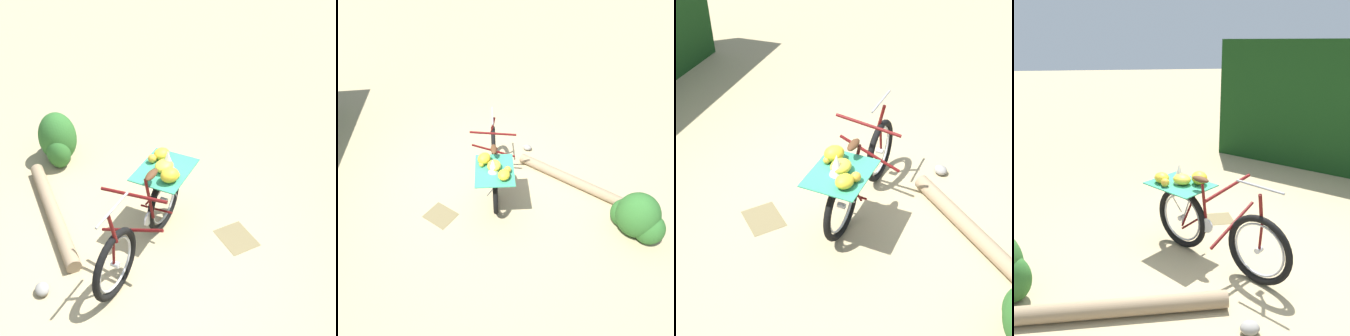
# 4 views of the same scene
# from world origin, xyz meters

# --- Properties ---
(ground_plane) EXTENTS (60.00, 60.00, 0.00)m
(ground_plane) POSITION_xyz_m (0.00, 0.00, 0.00)
(ground_plane) COLOR tan
(bicycle) EXTENTS (1.32, 1.60, 1.03)m
(bicycle) POSITION_xyz_m (-0.28, -0.04, 0.49)
(bicycle) COLOR black
(bicycle) RESTS_ON ground_plane
(fallen_log) EXTENTS (1.91, 0.22, 0.16)m
(fallen_log) POSITION_xyz_m (-1.24, -0.85, 0.08)
(fallen_log) COLOR #937A5B
(fallen_log) RESTS_ON ground_plane
(path_stone) EXTENTS (0.17, 0.14, 0.11)m
(path_stone) POSITION_xyz_m (-0.19, -1.24, 0.05)
(path_stone) COLOR gray
(path_stone) RESTS_ON ground_plane
(leaf_litter_patch) EXTENTS (0.44, 0.36, 0.01)m
(leaf_litter_patch) POSITION_xyz_m (0.06, 0.90, 0.00)
(leaf_litter_patch) COLOR olive
(leaf_litter_patch) RESTS_ON ground_plane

